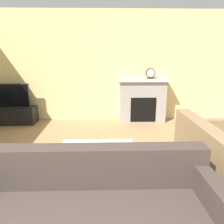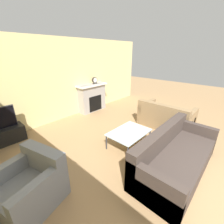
# 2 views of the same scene
# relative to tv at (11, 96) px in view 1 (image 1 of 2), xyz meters

# --- Properties ---
(wall_back) EXTENTS (8.39, 0.06, 2.70)m
(wall_back) POSITION_rel_tv_xyz_m (1.90, 0.33, 0.65)
(wall_back) COLOR beige
(wall_back) RESTS_ON ground_plane
(fireplace) EXTENTS (1.25, 0.44, 1.08)m
(fireplace) POSITION_rel_tv_xyz_m (3.20, 0.11, -0.13)
(fireplace) COLOR #9E9993
(fireplace) RESTS_ON ground_plane
(tv_stand) EXTENTS (1.09, 0.44, 0.41)m
(tv_stand) POSITION_rel_tv_xyz_m (0.00, 0.00, -0.49)
(tv_stand) COLOR black
(tv_stand) RESTS_ON ground_plane
(tv) EXTENTS (0.88, 0.06, 0.58)m
(tv) POSITION_rel_tv_xyz_m (0.00, 0.00, 0.00)
(tv) COLOR #232328
(tv) RESTS_ON tv_stand
(couch_sectional) EXTENTS (2.23, 0.92, 0.82)m
(couch_sectional) POSITION_rel_tv_xyz_m (2.13, -3.64, -0.41)
(couch_sectional) COLOR #3D332D
(couch_sectional) RESTS_ON ground_plane
(coffee_table) EXTENTS (1.04, 0.73, 0.41)m
(coffee_table) POSITION_rel_tv_xyz_m (2.16, -2.48, -0.33)
(coffee_table) COLOR #333338
(coffee_table) RESTS_ON ground_plane
(mantel_clock) EXTENTS (0.23, 0.07, 0.26)m
(mantel_clock) POSITION_rel_tv_xyz_m (3.37, 0.11, 0.51)
(mantel_clock) COLOR #28231E
(mantel_clock) RESTS_ON fireplace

